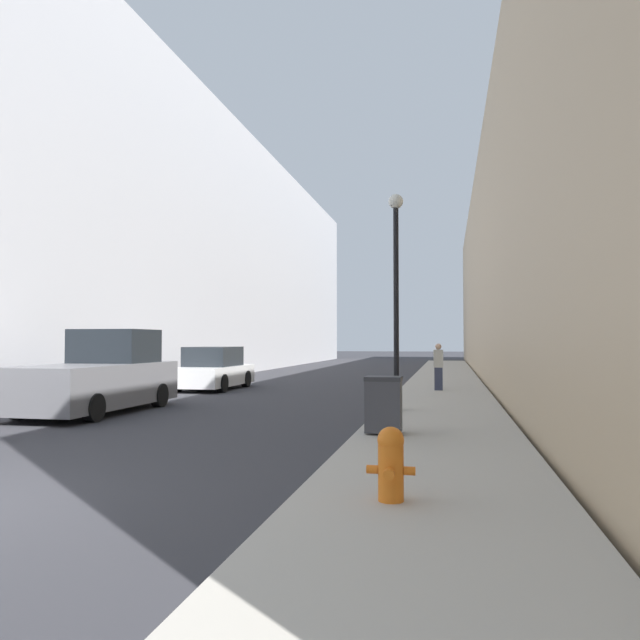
{
  "coord_description": "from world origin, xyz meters",
  "views": [
    {
      "loc": [
        5.78,
        -5.41,
        1.81
      ],
      "look_at": [
        1.33,
        16.14,
        2.54
      ],
      "focal_mm": 35.0,
      "sensor_mm": 36.0,
      "label": 1
    }
  ],
  "objects_px": {
    "lamppost": "(396,283)",
    "pedestrian_on_sidewalk": "(438,367)",
    "pickup_truck": "(100,377)",
    "fire_hydrant": "(391,462)",
    "trash_bin": "(384,404)",
    "parked_sedan_near": "(213,370)"
  },
  "relations": [
    {
      "from": "lamppost",
      "to": "pedestrian_on_sidewalk",
      "type": "distance_m",
      "value": 6.77
    },
    {
      "from": "pickup_truck",
      "to": "fire_hydrant",
      "type": "bearing_deg",
      "value": -43.95
    },
    {
      "from": "fire_hydrant",
      "to": "pickup_truck",
      "type": "relative_size",
      "value": 0.15
    },
    {
      "from": "trash_bin",
      "to": "pedestrian_on_sidewalk",
      "type": "bearing_deg",
      "value": 85.42
    },
    {
      "from": "pedestrian_on_sidewalk",
      "to": "fire_hydrant",
      "type": "bearing_deg",
      "value": -90.99
    },
    {
      "from": "lamppost",
      "to": "pedestrian_on_sidewalk",
      "type": "xyz_separation_m",
      "value": [
        0.9,
        6.31,
        -2.29
      ]
    },
    {
      "from": "lamppost",
      "to": "parked_sedan_near",
      "type": "xyz_separation_m",
      "value": [
        -7.35,
        6.78,
        -2.5
      ]
    },
    {
      "from": "fire_hydrant",
      "to": "parked_sedan_near",
      "type": "distance_m",
      "value": 17.33
    },
    {
      "from": "fire_hydrant",
      "to": "lamppost",
      "type": "bearing_deg",
      "value": 94.27
    },
    {
      "from": "fire_hydrant",
      "to": "lamppost",
      "type": "relative_size",
      "value": 0.15
    },
    {
      "from": "pickup_truck",
      "to": "pedestrian_on_sidewalk",
      "type": "distance_m",
      "value": 10.96
    },
    {
      "from": "pedestrian_on_sidewalk",
      "to": "parked_sedan_near",
      "type": "bearing_deg",
      "value": 176.73
    },
    {
      "from": "trash_bin",
      "to": "pedestrian_on_sidewalk",
      "type": "relative_size",
      "value": 0.65
    },
    {
      "from": "fire_hydrant",
      "to": "parked_sedan_near",
      "type": "relative_size",
      "value": 0.18
    },
    {
      "from": "trash_bin",
      "to": "parked_sedan_near",
      "type": "height_order",
      "value": "parked_sedan_near"
    },
    {
      "from": "pedestrian_on_sidewalk",
      "to": "lamppost",
      "type": "bearing_deg",
      "value": -98.12
    },
    {
      "from": "lamppost",
      "to": "parked_sedan_near",
      "type": "distance_m",
      "value": 10.31
    },
    {
      "from": "parked_sedan_near",
      "to": "trash_bin",
      "type": "bearing_deg",
      "value": -55.1
    },
    {
      "from": "fire_hydrant",
      "to": "pickup_truck",
      "type": "distance_m",
      "value": 11.22
    },
    {
      "from": "lamppost",
      "to": "pedestrian_on_sidewalk",
      "type": "relative_size",
      "value": 3.33
    },
    {
      "from": "fire_hydrant",
      "to": "pickup_truck",
      "type": "xyz_separation_m",
      "value": [
        -8.07,
        7.78,
        0.34
      ]
    },
    {
      "from": "pickup_truck",
      "to": "trash_bin",
      "type": "bearing_deg",
      "value": -22.2
    }
  ]
}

